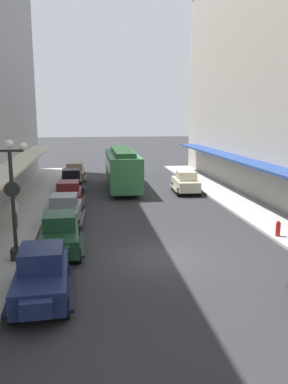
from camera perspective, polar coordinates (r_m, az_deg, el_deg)
The scene contains 12 objects.
ground_plane at distance 17.62m, azimuth 2.82°, elevation -9.56°, with size 200.00×200.00×0.00m, color #2D2D30.
parked_car_0 at distance 37.18m, azimuth -10.24°, elevation 2.87°, with size 2.28×4.31×1.84m.
parked_car_1 at distance 22.67m, azimuth -11.64°, elevation -2.53°, with size 2.31×4.32×1.84m.
parked_car_2 at distance 13.85m, azimuth -14.91°, elevation -11.72°, with size 2.27×4.31×1.84m.
parked_car_3 at distance 31.66m, azimuth 6.18°, elevation 1.54°, with size 2.31×4.32×1.84m.
parked_car_4 at distance 18.15m, azimuth -12.38°, elevation -6.05°, with size 2.27×4.31×1.84m.
parked_car_6 at distance 27.13m, azimuth -11.11°, elevation -0.25°, with size 2.19×4.28×1.84m.
parked_car_7 at distance 32.73m, azimuth -10.74°, elevation 1.73°, with size 2.26×4.30×1.84m.
streetcar at distance 33.12m, azimuth -3.24°, elevation 3.69°, with size 2.60×9.62×3.46m.
lamp_post_with_clock at distance 16.98m, azimuth -18.92°, elevation -0.48°, with size 1.42×0.44×5.16m.
fire_hydrant at distance 21.01m, azimuth 19.26°, elevation -5.12°, with size 0.24×0.24×0.82m.
pedestrian_2 at distance 22.47m, azimuth -18.63°, elevation -2.84°, with size 0.36×0.28×1.67m.
Camera 1 is at (-3.19, -16.16, 6.27)m, focal length 35.97 mm.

